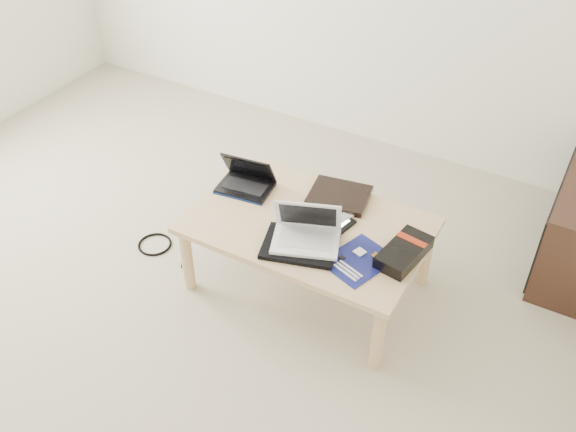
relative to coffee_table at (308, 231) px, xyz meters
The scene contains 13 objects.
ground 0.91m from the coffee_table, 135.84° to the right, with size 4.00×4.00×0.00m, color #BAAE97.
coffee_table is the anchor object (origin of this frame).
book 0.25m from the coffee_table, 79.94° to the left, with size 0.32×0.28×0.03m.
netbook 0.42m from the coffee_table, 166.35° to the left, with size 0.28×0.22×0.18m.
tablet 0.09m from the coffee_table, 39.21° to the left, with size 0.28×0.24×0.01m.
remote 0.13m from the coffee_table, 18.34° to the left, with size 0.11×0.23×0.02m.
neoprene_sleeve 0.18m from the coffee_table, 73.74° to the right, with size 0.33×0.24×0.02m, color black.
white_laptop 0.18m from the coffee_table, 65.23° to the right, with size 0.35×0.30×0.20m.
motherboard 0.34m from the coffee_table, 21.15° to the right, with size 0.30×0.34×0.01m.
gpu_box 0.48m from the coffee_table, ahead, with size 0.19×0.30×0.06m.
cable_coil 0.12m from the coffee_table, 166.67° to the left, with size 0.10×0.10×0.01m, color black.
floor_cable_coil 0.93m from the coffee_table, behind, with size 0.18×0.18×0.01m, color black.
floor_cable_trail 0.80m from the coffee_table, behind, with size 0.01×0.01×0.37m, color black.
Camera 1 is at (1.64, -1.46, 2.31)m, focal length 40.00 mm.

